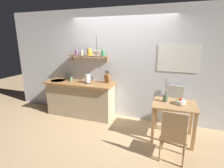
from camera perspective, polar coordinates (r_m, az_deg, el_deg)
The scene contains 13 objects.
ground_plane at distance 4.14m, azimuth 0.17°, elevation -13.80°, with size 14.00×14.00×0.00m, color tan.
back_wall at distance 4.25m, azimuth 5.70°, elevation 6.19°, with size 6.80×0.11×2.70m.
kitchen_counter at distance 4.60m, azimuth -10.40°, elevation -4.76°, with size 1.83×0.63×0.91m.
wall_shelf at distance 4.43m, azimuth -7.91°, elevation 9.81°, with size 1.08×0.20×0.32m.
dining_table at distance 3.62m, azimuth 19.90°, elevation -8.30°, with size 0.82×0.67×0.76m.
dining_chair_near at distance 3.03m, azimuth 19.83°, elevation -15.37°, with size 0.45×0.43×0.91m.
dining_chair_far at distance 4.13m, azimuth 19.73°, elevation -6.76°, with size 0.45×0.44×0.97m.
fruit_bowl at distance 3.56m, azimuth 21.73°, elevation -5.46°, with size 0.20×0.20×0.13m.
twig_vase at distance 3.59m, azimuth 17.32°, elevation -4.40°, with size 0.10×0.10×0.47m.
electric_kettle at distance 4.32m, azimuth -8.02°, elevation 1.73°, with size 0.25×0.16×0.24m.
knife_block at distance 4.29m, azimuth -1.58°, elevation 2.03°, with size 0.11×0.17×0.32m.
coffee_mug_by_sink at distance 4.60m, azimuth -13.44°, elevation 1.60°, with size 0.12×0.08×0.11m.
pendant_lamp at distance 4.10m, azimuth -5.08°, elevation 10.06°, with size 0.23×0.23×0.47m.
Camera 1 is at (1.19, -3.44, 1.97)m, focal length 27.51 mm.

